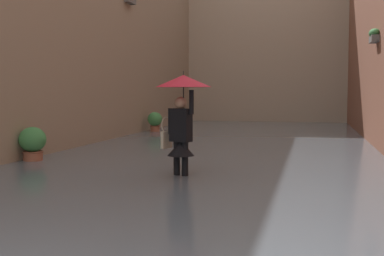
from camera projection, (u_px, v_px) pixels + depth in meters
The scene contains 6 objects.
ground_plane at pixel (228, 152), 14.37m from camera, with size 60.00×60.00×0.00m, color gray.
flood_water at pixel (228, 149), 14.37m from camera, with size 8.82×29.47×0.18m, color slate.
building_facade_far at pixel (267, 46), 26.34m from camera, with size 11.62×1.80×8.20m, color tan.
person_wading at pixel (182, 106), 9.18m from camera, with size 1.03×1.03×2.09m.
potted_plant_near_right at pixel (33, 145), 11.27m from camera, with size 0.60×0.60×0.93m.
potted_plant_mid_right at pixel (155, 122), 19.45m from camera, with size 0.56×0.56×0.93m.
Camera 1 is at (-2.30, 2.40, 1.72)m, focal length 47.22 mm.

